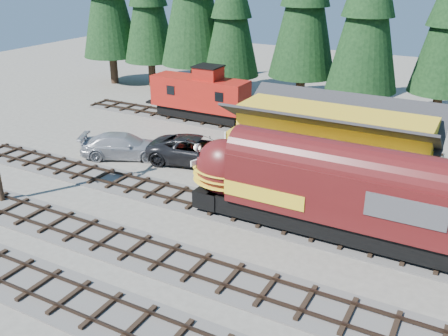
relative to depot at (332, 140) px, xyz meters
The scene contains 7 objects.
ground 10.91m from the depot, 89.99° to the right, with size 120.00×120.00×0.00m, color #6B665B.
track_spur 12.83m from the depot, 143.13° to the left, with size 32.00×3.20×0.33m.
depot is the anchor object (origin of this frame).
locomotive 6.60m from the depot, 81.66° to the right, with size 14.49×2.88×3.94m.
caboose 16.06m from the depot, 152.14° to the left, with size 8.83×2.56×4.59m.
pickup_truck_a 9.50m from the depot, behind, with size 3.22×6.98×1.94m, color black.
pickup_truck_b 14.94m from the depot, 169.07° to the right, with size 2.48×6.11×1.77m, color #A6A8AE.
Camera 1 is at (8.15, -18.65, 13.47)m, focal length 40.00 mm.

